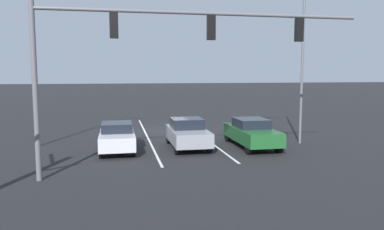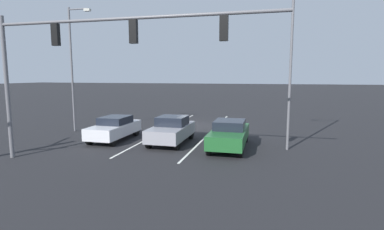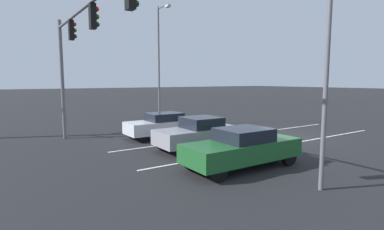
{
  "view_description": "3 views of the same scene",
  "coord_description": "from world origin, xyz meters",
  "px_view_note": "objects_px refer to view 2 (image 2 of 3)",
  "views": [
    {
      "loc": [
        3.56,
        25.96,
        4.01
      ],
      "look_at": [
        -0.13,
        7.68,
        1.91
      ],
      "focal_mm": 35.0,
      "sensor_mm": 36.0,
      "label": 1
    },
    {
      "loc": [
        -5.61,
        23.09,
        4.0
      ],
      "look_at": [
        -1.39,
        6.63,
        1.74
      ],
      "focal_mm": 28.0,
      "sensor_mm": 36.0,
      "label": 2
    },
    {
      "loc": [
        -11.93,
        14.73,
        3.37
      ],
      "look_at": [
        0.06,
        6.8,
        1.7
      ],
      "focal_mm": 28.0,
      "sensor_mm": 36.0,
      "label": 3
    }
  ],
  "objects_px": {
    "car_silver_rightlane_front": "(115,128)",
    "car_gray_midlane_front": "(172,130)",
    "car_darkgreen_leftlane_front": "(229,134)",
    "street_lamp_right_shoulder": "(73,62)",
    "traffic_signal_gantry": "(85,49)",
    "street_lamp_left_shoulder": "(287,53)"
  },
  "relations": [
    {
      "from": "car_gray_midlane_front",
      "to": "street_lamp_right_shoulder",
      "type": "xyz_separation_m",
      "value": [
        7.85,
        -1.97,
        4.11
      ]
    },
    {
      "from": "car_silver_rightlane_front",
      "to": "street_lamp_left_shoulder",
      "type": "relative_size",
      "value": 0.47
    },
    {
      "from": "car_silver_rightlane_front",
      "to": "car_gray_midlane_front",
      "type": "bearing_deg",
      "value": -179.12
    },
    {
      "from": "car_gray_midlane_front",
      "to": "car_silver_rightlane_front",
      "type": "height_order",
      "value": "car_gray_midlane_front"
    },
    {
      "from": "car_darkgreen_leftlane_front",
      "to": "street_lamp_right_shoulder",
      "type": "xyz_separation_m",
      "value": [
        11.32,
        -2.34,
        4.12
      ]
    },
    {
      "from": "car_gray_midlane_front",
      "to": "street_lamp_left_shoulder",
      "type": "height_order",
      "value": "street_lamp_left_shoulder"
    },
    {
      "from": "street_lamp_right_shoulder",
      "to": "car_darkgreen_leftlane_front",
      "type": "bearing_deg",
      "value": 168.31
    },
    {
      "from": "street_lamp_left_shoulder",
      "to": "traffic_signal_gantry",
      "type": "bearing_deg",
      "value": 29.83
    },
    {
      "from": "car_darkgreen_leftlane_front",
      "to": "street_lamp_right_shoulder",
      "type": "height_order",
      "value": "street_lamp_right_shoulder"
    },
    {
      "from": "traffic_signal_gantry",
      "to": "car_gray_midlane_front",
      "type": "bearing_deg",
      "value": -114.89
    },
    {
      "from": "car_darkgreen_leftlane_front",
      "to": "car_gray_midlane_front",
      "type": "bearing_deg",
      "value": -6.08
    },
    {
      "from": "street_lamp_right_shoulder",
      "to": "traffic_signal_gantry",
      "type": "bearing_deg",
      "value": 128.92
    },
    {
      "from": "street_lamp_left_shoulder",
      "to": "car_gray_midlane_front",
      "type": "bearing_deg",
      "value": 0.25
    },
    {
      "from": "car_darkgreen_leftlane_front",
      "to": "traffic_signal_gantry",
      "type": "xyz_separation_m",
      "value": [
        5.76,
        4.55,
        4.34
      ]
    },
    {
      "from": "car_silver_rightlane_front",
      "to": "car_darkgreen_leftlane_front",
      "type": "xyz_separation_m",
      "value": [
        -7.17,
        0.31,
        0.03
      ]
    },
    {
      "from": "car_silver_rightlane_front",
      "to": "car_darkgreen_leftlane_front",
      "type": "distance_m",
      "value": 7.18
    },
    {
      "from": "car_gray_midlane_front",
      "to": "car_silver_rightlane_front",
      "type": "relative_size",
      "value": 1.0
    },
    {
      "from": "car_gray_midlane_front",
      "to": "street_lamp_left_shoulder",
      "type": "distance_m",
      "value": 7.69
    },
    {
      "from": "car_gray_midlane_front",
      "to": "car_silver_rightlane_front",
      "type": "xyz_separation_m",
      "value": [
        3.7,
        0.06,
        -0.04
      ]
    },
    {
      "from": "car_silver_rightlane_front",
      "to": "traffic_signal_gantry",
      "type": "bearing_deg",
      "value": 106.25
    },
    {
      "from": "car_silver_rightlane_front",
      "to": "street_lamp_left_shoulder",
      "type": "bearing_deg",
      "value": -179.52
    },
    {
      "from": "car_silver_rightlane_front",
      "to": "street_lamp_right_shoulder",
      "type": "bearing_deg",
      "value": -26.06
    }
  ]
}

